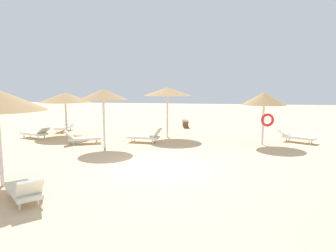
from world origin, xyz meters
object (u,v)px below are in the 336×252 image
at_px(lounger_1, 36,133).
at_px(bench_0, 185,122).
at_px(parasol_5, 103,95).
at_px(lounger_7, 65,127).
at_px(parasol_4, 167,92).
at_px(lounger_2, 296,137).
at_px(lounger_3, 24,190).
at_px(parasol_1, 65,98).
at_px(lounger_4, 146,136).
at_px(lounger_5, 82,138).
at_px(parasol_2, 264,99).

distance_m(lounger_1, bench_0, 10.30).
bearing_deg(parasol_5, lounger_7, 134.42).
distance_m(parasol_4, lounger_1, 8.14).
bearing_deg(bench_0, lounger_1, -142.14).
bearing_deg(bench_0, lounger_2, -36.59).
bearing_deg(lounger_3, parasol_1, 112.55).
bearing_deg(lounger_3, lounger_4, 82.64).
height_order(parasol_1, lounger_5, parasol_1).
bearing_deg(bench_0, lounger_3, -99.57).
bearing_deg(lounger_5, lounger_1, 162.60).
bearing_deg(lounger_1, lounger_2, 5.20).
bearing_deg(lounger_4, lounger_2, 10.28).
xyz_separation_m(parasol_5, bench_0, (3.10, 8.25, -2.30)).
relative_size(parasol_2, bench_0, 1.78).
bearing_deg(lounger_7, parasol_1, -57.95).
bearing_deg(parasol_4, parasol_1, -176.80).
height_order(parasol_5, bench_0, parasol_5).
bearing_deg(parasol_2, lounger_3, -128.22).
relative_size(parasol_4, bench_0, 1.92).
bearing_deg(parasol_4, lounger_7, 170.59).
bearing_deg(lounger_1, parasol_5, -20.98).
distance_m(parasol_5, lounger_3, 7.47).
xyz_separation_m(lounger_2, lounger_7, (-14.58, 1.59, 0.01)).
bearing_deg(parasol_1, lounger_7, 122.05).
bearing_deg(parasol_4, bench_0, 83.09).
height_order(parasol_4, lounger_4, parasol_4).
xyz_separation_m(parasol_4, lounger_3, (-2.03, -10.74, -2.40)).
xyz_separation_m(lounger_3, lounger_5, (-2.11, 7.93, -0.01)).
bearing_deg(lounger_5, lounger_2, 12.03).
distance_m(parasol_4, lounger_2, 7.66).
bearing_deg(parasol_5, lounger_1, 159.02).
relative_size(parasol_4, lounger_1, 1.48).
xyz_separation_m(lounger_1, lounger_5, (3.44, -1.08, 0.01)).
bearing_deg(lounger_2, lounger_7, 173.76).
bearing_deg(parasol_4, lounger_5, -145.81).
xyz_separation_m(parasol_5, lounger_1, (-5.03, 1.93, -2.33)).
xyz_separation_m(parasol_5, lounger_2, (9.80, 3.28, -2.34)).
xyz_separation_m(parasol_4, lounger_7, (-7.32, 1.21, -2.41)).
xyz_separation_m(parasol_1, lounger_4, (5.46, -1.50, -2.03)).
xyz_separation_m(parasol_2, lounger_7, (-12.65, 2.61, -2.08)).
relative_size(parasol_5, lounger_4, 1.54).
relative_size(lounger_4, lounger_5, 0.97).
relative_size(parasol_2, lounger_4, 1.44).
bearing_deg(parasol_1, parasol_5, -41.07).
xyz_separation_m(parasol_1, parasol_5, (3.79, -3.31, 0.30)).
xyz_separation_m(lounger_2, bench_0, (-6.70, 4.97, 0.04)).
bearing_deg(lounger_3, lounger_2, 48.12).
bearing_deg(parasol_4, lounger_3, -100.70).
height_order(parasol_2, parasol_5, parasol_5).
height_order(parasol_1, lounger_3, parasol_1).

